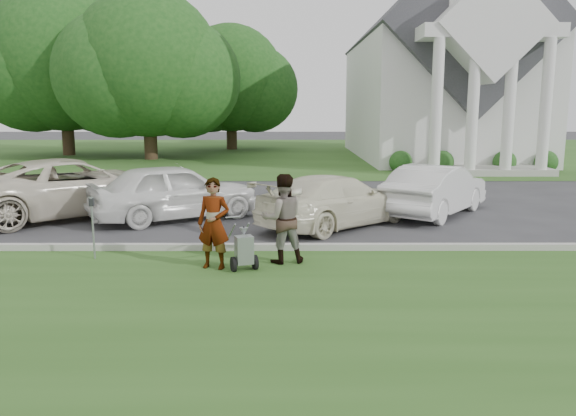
{
  "coord_description": "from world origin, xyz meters",
  "views": [
    {
      "loc": [
        0.03,
        -11.19,
        3.05
      ],
      "look_at": [
        0.05,
        0.0,
        1.03
      ],
      "focal_mm": 35.0,
      "sensor_mm": 36.0,
      "label": 1
    }
  ],
  "objects_px": {
    "person_right": "(283,219)",
    "car_a": "(73,187)",
    "tree_back": "(231,83)",
    "tree_far": "(63,64)",
    "tree_left": "(147,71)",
    "car_b": "(175,191)",
    "striping_cart": "(244,251)",
    "church": "(438,58)",
    "car_c": "(335,201)",
    "parking_meter_near": "(93,220)",
    "car_d": "(436,190)",
    "person_left": "(214,224)"
  },
  "relations": [
    {
      "from": "church",
      "to": "car_c",
      "type": "height_order",
      "value": "church"
    },
    {
      "from": "car_b",
      "to": "striping_cart",
      "type": "bearing_deg",
      "value": 173.92
    },
    {
      "from": "tree_back",
      "to": "car_b",
      "type": "distance_m",
      "value": 26.32
    },
    {
      "from": "person_right",
      "to": "car_c",
      "type": "height_order",
      "value": "person_right"
    },
    {
      "from": "car_c",
      "to": "car_d",
      "type": "distance_m",
      "value": 3.37
    },
    {
      "from": "car_c",
      "to": "tree_back",
      "type": "bearing_deg",
      "value": -32.03
    },
    {
      "from": "church",
      "to": "person_right",
      "type": "xyz_separation_m",
      "value": [
        -9.06,
        -23.53,
        -5.06
      ]
    },
    {
      "from": "tree_left",
      "to": "tree_back",
      "type": "distance_m",
      "value": 8.95
    },
    {
      "from": "car_c",
      "to": "person_left",
      "type": "bearing_deg",
      "value": 102.81
    },
    {
      "from": "person_right",
      "to": "car_b",
      "type": "height_order",
      "value": "person_right"
    },
    {
      "from": "person_left",
      "to": "parking_meter_near",
      "type": "distance_m",
      "value": 2.61
    },
    {
      "from": "person_left",
      "to": "car_d",
      "type": "bearing_deg",
      "value": 58.02
    },
    {
      "from": "car_b",
      "to": "car_d",
      "type": "distance_m",
      "value": 7.35
    },
    {
      "from": "car_c",
      "to": "car_a",
      "type": "bearing_deg",
      "value": 35.47
    },
    {
      "from": "person_left",
      "to": "car_b",
      "type": "relative_size",
      "value": 0.38
    },
    {
      "from": "tree_left",
      "to": "person_left",
      "type": "bearing_deg",
      "value": -73.73
    },
    {
      "from": "person_left",
      "to": "car_d",
      "type": "xyz_separation_m",
      "value": [
        5.64,
        5.45,
        -0.15
      ]
    },
    {
      "from": "parking_meter_near",
      "to": "car_a",
      "type": "xyz_separation_m",
      "value": [
        -2.16,
        4.7,
        0.01
      ]
    },
    {
      "from": "parking_meter_near",
      "to": "tree_left",
      "type": "bearing_deg",
      "value": 100.57
    },
    {
      "from": "tree_left",
      "to": "person_right",
      "type": "distance_m",
      "value": 24.14
    },
    {
      "from": "car_b",
      "to": "tree_left",
      "type": "bearing_deg",
      "value": -15.31
    },
    {
      "from": "person_left",
      "to": "person_right",
      "type": "xyz_separation_m",
      "value": [
        1.3,
        0.4,
        0.01
      ]
    },
    {
      "from": "striping_cart",
      "to": "person_right",
      "type": "xyz_separation_m",
      "value": [
        0.72,
        0.54,
        0.49
      ]
    },
    {
      "from": "parking_meter_near",
      "to": "car_a",
      "type": "bearing_deg",
      "value": 114.7
    },
    {
      "from": "tree_left",
      "to": "person_right",
      "type": "xyz_separation_m",
      "value": [
        7.95,
        -22.4,
        -4.23
      ]
    },
    {
      "from": "striping_cart",
      "to": "car_a",
      "type": "relative_size",
      "value": 0.18
    },
    {
      "from": "tree_far",
      "to": "tree_back",
      "type": "height_order",
      "value": "tree_far"
    },
    {
      "from": "tree_far",
      "to": "car_a",
      "type": "distance_m",
      "value": 22.46
    },
    {
      "from": "tree_left",
      "to": "striping_cart",
      "type": "xyz_separation_m",
      "value": [
        7.23,
        -22.94,
        -4.72
      ]
    },
    {
      "from": "tree_left",
      "to": "car_a",
      "type": "bearing_deg",
      "value": -83.56
    },
    {
      "from": "parking_meter_near",
      "to": "car_d",
      "type": "height_order",
      "value": "car_d"
    },
    {
      "from": "church",
      "to": "parking_meter_near",
      "type": "height_order",
      "value": "church"
    },
    {
      "from": "striping_cart",
      "to": "person_left",
      "type": "relative_size",
      "value": 0.6
    },
    {
      "from": "person_right",
      "to": "car_d",
      "type": "relative_size",
      "value": 0.4
    },
    {
      "from": "car_a",
      "to": "car_b",
      "type": "distance_m",
      "value": 3.06
    },
    {
      "from": "tree_back",
      "to": "parking_meter_near",
      "type": "relative_size",
      "value": 7.52
    },
    {
      "from": "tree_back",
      "to": "person_right",
      "type": "relative_size",
      "value": 5.45
    },
    {
      "from": "person_right",
      "to": "person_left",
      "type": "bearing_deg",
      "value": 5.35
    },
    {
      "from": "person_right",
      "to": "parking_meter_near",
      "type": "height_order",
      "value": "person_right"
    },
    {
      "from": "car_d",
      "to": "parking_meter_near",
      "type": "bearing_deg",
      "value": 66.66
    },
    {
      "from": "car_d",
      "to": "person_left",
      "type": "bearing_deg",
      "value": 80.36
    },
    {
      "from": "tree_far",
      "to": "person_right",
      "type": "height_order",
      "value": "tree_far"
    },
    {
      "from": "tree_left",
      "to": "car_b",
      "type": "height_order",
      "value": "tree_left"
    },
    {
      "from": "person_left",
      "to": "car_a",
      "type": "bearing_deg",
      "value": 145.08
    },
    {
      "from": "church",
      "to": "tree_back",
      "type": "xyz_separation_m",
      "value": [
        -13.01,
        6.87,
        -1.21
      ]
    },
    {
      "from": "person_right",
      "to": "car_a",
      "type": "distance_m",
      "value": 7.79
    },
    {
      "from": "tree_left",
      "to": "car_a",
      "type": "relative_size",
      "value": 1.81
    },
    {
      "from": "person_left",
      "to": "car_b",
      "type": "bearing_deg",
      "value": 123.38
    },
    {
      "from": "car_c",
      "to": "car_d",
      "type": "relative_size",
      "value": 1.05
    },
    {
      "from": "tree_back",
      "to": "striping_cart",
      "type": "xyz_separation_m",
      "value": [
        3.23,
        -30.94,
        -4.34
      ]
    }
  ]
}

